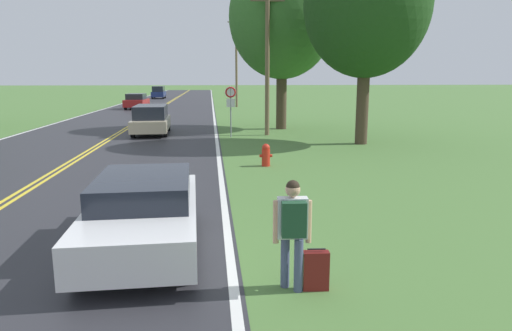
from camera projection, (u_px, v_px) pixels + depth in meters
name	position (u px, v px, depth m)	size (l,w,h in m)	color
hitchhiker_person	(293.00, 224.00, 6.62)	(0.57, 0.42, 1.67)	#475175
suitcase	(316.00, 271.00, 6.78)	(0.39, 0.18, 0.65)	maroon
fire_hydrant	(266.00, 155.00, 16.31)	(0.46, 0.30, 0.81)	red
traffic_sign	(231.00, 99.00, 23.91)	(0.60, 0.10, 2.68)	gray
utility_pole_midground	(267.00, 61.00, 24.46)	(1.80, 0.24, 7.71)	brown
utility_pole_far	(236.00, 61.00, 48.69)	(1.80, 0.24, 9.48)	brown
tree_behind_sign	(367.00, 5.00, 20.70)	(5.77, 5.77, 9.73)	#473828
tree_mid_treeline	(282.00, 17.00, 27.09)	(6.36, 6.36, 10.35)	#473828
car_white_sedan_mid_near	(144.00, 211.00, 8.32)	(2.03, 4.49, 1.35)	black
car_champagne_van_mid_far	(151.00, 119.00, 25.50)	(2.08, 4.93, 1.61)	black
car_red_sedan_receding	(137.00, 101.00, 46.18)	(2.07, 4.46, 1.55)	black
car_dark_blue_van_distant	(159.00, 92.00, 69.30)	(1.89, 3.97, 1.86)	black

